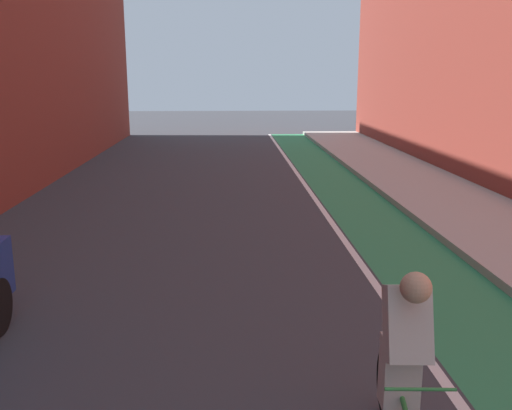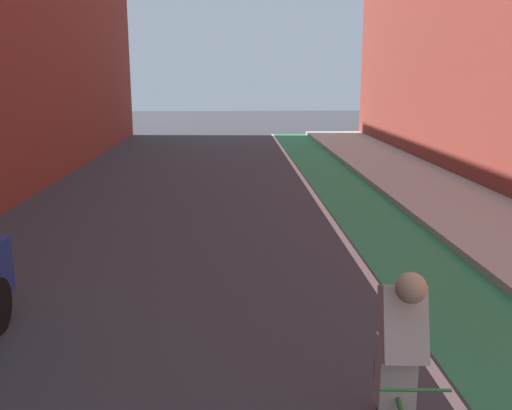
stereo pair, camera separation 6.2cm
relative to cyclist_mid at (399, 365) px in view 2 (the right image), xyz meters
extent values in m
plane|color=#38383D|center=(-1.70, 5.03, -0.81)|extent=(78.59, 78.59, 0.00)
cube|color=#2D8451|center=(1.69, 7.03, -0.81)|extent=(1.60, 35.72, 0.00)
cube|color=white|center=(0.79, 7.03, -0.81)|extent=(0.12, 35.72, 0.00)
cube|color=#A8A59E|center=(3.84, 7.03, -0.74)|extent=(2.71, 35.72, 0.14)
torus|color=black|center=(0.03, 0.52, -0.48)|extent=(0.08, 0.65, 0.65)
cylinder|color=#338C3F|center=(0.00, -0.01, -0.26)|extent=(0.10, 0.96, 0.33)
cylinder|color=#338C3F|center=(0.01, 0.17, -0.18)|extent=(0.04, 0.12, 0.55)
cylinder|color=#338C3F|center=(-0.03, -0.45, 0.07)|extent=(0.48, 0.05, 0.02)
cube|color=beige|center=(0.01, 0.10, -0.11)|extent=(0.29, 0.26, 0.56)
cube|color=beige|center=(0.00, -0.03, 0.35)|extent=(0.34, 0.42, 0.60)
sphere|color=tan|center=(-0.01, -0.19, 0.69)|extent=(0.22, 0.22, 0.22)
camera|label=1|loc=(-1.30, -3.82, 2.12)|focal=39.87mm
camera|label=2|loc=(-1.23, -3.82, 2.12)|focal=39.87mm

